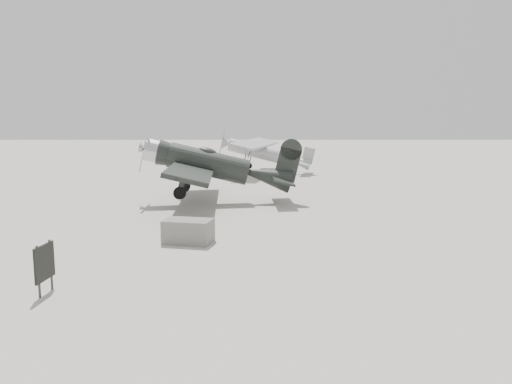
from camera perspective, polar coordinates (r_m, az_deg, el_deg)
ground at (r=19.86m, az=-1.03°, el=-4.37°), size 160.00×160.00×0.00m
lowwing_monoplane at (r=25.88m, az=-4.62°, el=2.99°), size 8.17×11.37×3.68m
highwing_monoplane at (r=39.79m, az=0.77°, el=4.85°), size 7.58×10.60×2.99m
equipment_block at (r=17.97m, az=-7.74°, el=-4.46°), size 1.86×1.39×0.84m
sign_board at (r=13.77m, az=-23.03°, el=-7.50°), size 0.15×0.92×1.32m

